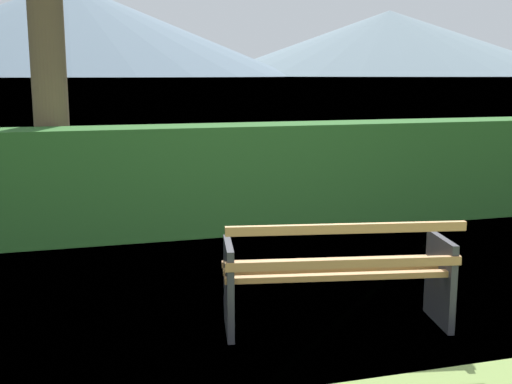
% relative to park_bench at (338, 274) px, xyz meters
% --- Properties ---
extents(ground_plane, '(1400.00, 1400.00, 0.00)m').
position_rel_park_bench_xyz_m(ground_plane, '(0.01, 0.06, -0.43)').
color(ground_plane, olive).
extents(water_surface, '(620.00, 620.00, 0.00)m').
position_rel_park_bench_xyz_m(water_surface, '(0.01, 309.20, -0.42)').
color(water_surface, '#6B8EA3').
rests_on(water_surface, ground_plane).
extents(park_bench, '(1.77, 0.86, 0.87)m').
position_rel_park_bench_xyz_m(park_bench, '(0.00, 0.00, 0.00)').
color(park_bench, '#A0703F').
rests_on(park_bench, ground_plane).
extents(hedge_row, '(11.41, 0.70, 1.29)m').
position_rel_park_bench_xyz_m(hedge_row, '(0.01, 3.25, 0.22)').
color(hedge_row, '#285B23').
rests_on(hedge_row, ground_plane).
extents(distant_hills, '(863.55, 377.54, 86.75)m').
position_rel_park_bench_xyz_m(distant_hills, '(13.24, 566.87, 37.15)').
color(distant_hills, slate).
rests_on(distant_hills, ground_plane).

